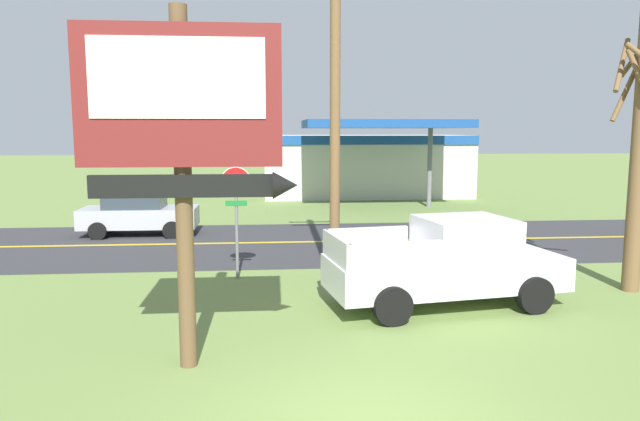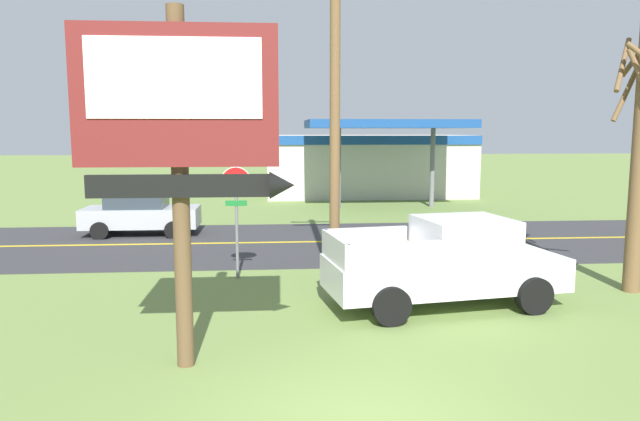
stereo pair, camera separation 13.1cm
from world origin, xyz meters
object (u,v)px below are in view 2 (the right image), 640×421
motel_sign (182,129)px  car_silver_mid_lane (141,213)px  utility_pole (335,80)px  stop_sign (236,202)px  gas_station (368,163)px  pickup_white_parked_on_lawn (447,263)px

motel_sign → car_silver_mid_lane: motel_sign is taller
utility_pole → motel_sign: bearing=-118.8°
stop_sign → gas_station: 20.87m
pickup_white_parked_on_lawn → car_silver_mid_lane: bearing=132.0°
utility_pole → stop_sign: bearing=166.7°
motel_sign → pickup_white_parked_on_lawn: bearing=30.7°
gas_station → utility_pole: bearing=-101.5°
motel_sign → stop_sign: bearing=85.7°
gas_station → pickup_white_parked_on_lawn: bearing=-94.7°
stop_sign → utility_pole: utility_pole is taller
gas_station → car_silver_mid_lane: size_ratio=2.86×
motel_sign → utility_pole: bearing=61.2°
motel_sign → stop_sign: (0.45, 5.97, -1.87)m
stop_sign → car_silver_mid_lane: 8.04m
stop_sign → utility_pole: bearing=-13.3°
stop_sign → car_silver_mid_lane: size_ratio=0.70×
gas_station → pickup_white_parked_on_lawn: (-1.86, -22.65, -0.98)m
car_silver_mid_lane → stop_sign: bearing=-59.9°
stop_sign → pickup_white_parked_on_lawn: stop_sign is taller
stop_sign → gas_station: (6.65, 19.78, -0.08)m
car_silver_mid_lane → utility_pole: bearing=-49.0°
utility_pole → gas_station: utility_pole is taller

